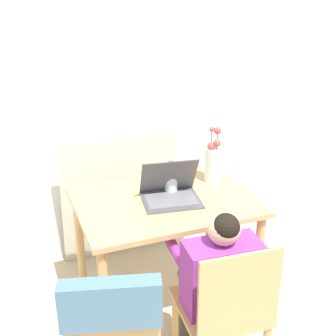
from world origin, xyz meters
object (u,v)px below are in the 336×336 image
at_px(chair_spare, 113,327).
at_px(water_bottle, 171,178).
at_px(person_seated, 217,272).
at_px(chair_occupied, 226,312).
at_px(flower_vase, 213,162).
at_px(laptop, 170,190).

relative_size(chair_spare, water_bottle, 4.51).
bearing_deg(person_seated, chair_spare, 20.99).
height_order(chair_occupied, chair_spare, chair_spare).
relative_size(chair_occupied, person_seated, 0.90).
bearing_deg(chair_occupied, flower_vase, -107.10).
bearing_deg(chair_spare, flower_vase, -120.78).
height_order(chair_spare, laptop, laptop).
height_order(flower_vase, water_bottle, flower_vase).
distance_m(chair_spare, person_seated, 0.58).
relative_size(chair_occupied, water_bottle, 4.46).
xyz_separation_m(chair_spare, person_seated, (0.56, 0.17, 0.00)).
xyz_separation_m(chair_occupied, laptop, (-0.03, 0.65, 0.34)).
bearing_deg(flower_vase, chair_spare, -136.15).
relative_size(laptop, water_bottle, 1.88).
bearing_deg(flower_vase, laptop, -159.55).
relative_size(flower_vase, water_bottle, 1.84).
xyz_separation_m(flower_vase, water_bottle, (-0.29, -0.04, -0.04)).
distance_m(person_seated, water_bottle, 0.65).
bearing_deg(laptop, water_bottle, 73.29).
bearing_deg(water_bottle, person_seated, -90.31).
distance_m(chair_occupied, person_seated, 0.18).
bearing_deg(laptop, flower_vase, 28.89).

